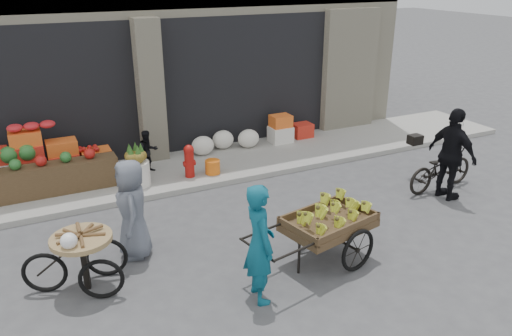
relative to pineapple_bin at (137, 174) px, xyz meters
name	(u,v)px	position (x,y,z in m)	size (l,w,h in m)	color
ground	(246,269)	(0.75, -3.60, -0.37)	(80.00, 80.00, 0.00)	#424244
sidewalk	(167,173)	(0.75, 0.50, -0.31)	(18.00, 2.20, 0.12)	gray
building	(114,4)	(0.75, 4.43, 3.00)	(14.00, 6.45, 7.00)	beige
fruit_display	(40,161)	(-1.73, 0.78, 0.30)	(3.10, 1.12, 1.24)	red
pineapple_bin	(137,174)	(0.00, 0.00, 0.00)	(0.52, 0.52, 0.50)	silver
fire_hydrant	(189,160)	(1.10, -0.05, 0.13)	(0.22, 0.22, 0.71)	#A5140F
orange_bucket	(213,167)	(1.60, -0.10, -0.10)	(0.32, 0.32, 0.30)	orange
right_bay_goods	(261,134)	(3.36, 1.10, 0.04)	(3.35, 0.60, 0.70)	silver
seated_person	(148,152)	(0.40, 0.60, 0.21)	(0.45, 0.35, 0.93)	black
banana_cart	(326,221)	(1.95, -3.92, 0.33)	(2.42, 1.36, 0.96)	brown
vendor_woman	(259,243)	(0.63, -4.30, 0.48)	(0.62, 0.41, 1.71)	#0D5268
tricycle_cart	(83,254)	(-1.48, -3.03, 0.20)	(1.46, 1.05, 0.95)	#9E7F51
vendor_grey	(132,209)	(-0.63, -2.44, 0.43)	(0.78, 0.51, 1.60)	slate
bicycle	(441,168)	(5.59, -2.65, 0.08)	(0.60, 1.72, 0.90)	black
cyclist	(452,155)	(5.39, -3.05, 0.54)	(1.07, 0.44, 1.82)	black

